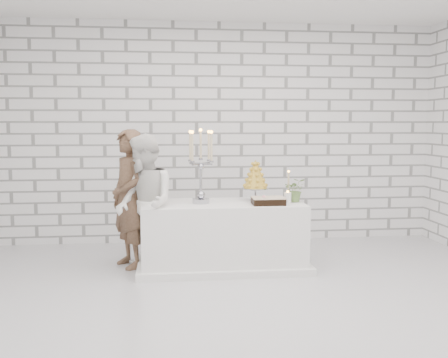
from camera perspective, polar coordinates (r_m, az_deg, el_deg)
ground at (r=4.85m, az=2.48°, el=-13.51°), size 6.00×5.00×0.01m
wall_back at (r=7.05m, az=-0.55°, el=5.11°), size 6.00×0.01×3.00m
wall_front at (r=2.13m, az=12.87°, el=2.41°), size 6.00×0.01×3.00m
cake_table at (r=5.82m, az=-0.10°, el=-6.30°), size 1.80×0.80×0.75m
groom at (r=5.89m, az=-10.60°, el=-2.18°), size 0.61×0.68×1.57m
bride at (r=5.61m, az=-8.83°, el=-2.78°), size 0.81×0.91×1.53m
candelabra at (r=5.65m, az=-2.61°, el=1.44°), size 0.36×0.36×0.83m
croquembouche at (r=5.87m, az=3.52°, el=-0.13°), size 0.38×0.38×0.48m
chocolate_cake at (r=5.63m, az=4.96°, el=-2.44°), size 0.36×0.26×0.08m
pillar_candle at (r=5.75m, az=7.12°, el=-2.09°), size 0.08×0.08×0.12m
extra_taper at (r=6.01m, az=7.20°, el=-0.77°), size 0.06×0.06×0.32m
flowers at (r=5.84m, az=7.96°, el=-1.22°), size 0.28×0.25×0.27m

